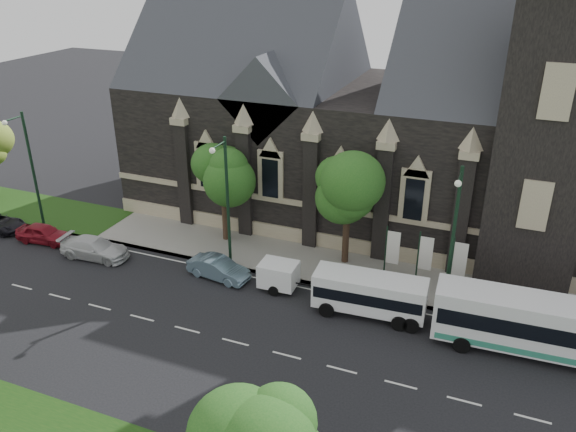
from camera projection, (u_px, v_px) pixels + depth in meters
The scene contains 17 objects.
ground at pixel (235, 342), 30.84m from camera, with size 160.00×160.00×0.00m, color black.
sidewalk at pixel (298, 261), 38.81m from camera, with size 80.00×5.00×0.15m, color gray.
museum at pixel (410, 118), 41.48m from camera, with size 40.00×17.70×29.90m.
tree_walk_right at pixel (353, 183), 36.32m from camera, with size 4.08×4.08×7.80m.
tree_walk_left at pixel (227, 166), 39.39m from camera, with size 3.91×3.91×7.64m.
street_lamp_near at pixel (453, 234), 31.28m from camera, with size 0.36×1.88×9.00m.
street_lamp_mid at pixel (226, 197), 36.01m from camera, with size 0.36×1.88×9.00m.
street_lamp_far at pixel (30, 165), 41.40m from camera, with size 0.36×1.88×9.00m.
banner_flag_left at pixel (390, 250), 35.29m from camera, with size 0.90×0.10×4.00m.
banner_flag_center at pixel (423, 256), 34.62m from camera, with size 0.90×0.10×4.00m.
banner_flag_right at pixel (457, 262), 33.94m from camera, with size 0.90×0.10×4.00m.
tour_coach at pixel (545, 327), 29.16m from camera, with size 11.14×2.97×3.22m.
shuttle_bus at pixel (370, 293), 32.63m from camera, with size 6.52×2.63×2.47m.
box_trailer at pixel (279, 274), 35.34m from camera, with size 3.35×1.97×1.78m.
sedan at pixel (219, 268), 36.64m from camera, with size 1.46×4.18×1.38m, color slate.
car_far_red at pixel (44, 233), 41.20m from camera, with size 1.61×4.01×1.37m, color maroon.
car_far_white at pixel (95, 248), 39.13m from camera, with size 1.97×4.85×1.41m, color silver.
Camera 1 is at (11.98, -22.22, 19.20)m, focal length 35.60 mm.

